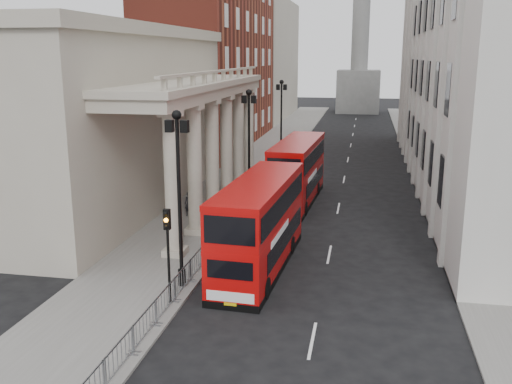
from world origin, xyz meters
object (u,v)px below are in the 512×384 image
monument_column (361,26)px  pedestrian_b (194,200)px  lamp_post_north (281,116)px  pedestrian_a (189,204)px  traffic_light (168,239)px  bus_near (260,223)px  lamp_post_south (179,187)px  pedestrian_c (229,180)px  bus_far (298,170)px  lamp_post_mid (249,138)px

monument_column → pedestrian_b: monument_column is taller
lamp_post_north → pedestrian_a: size_ratio=4.97×
traffic_light → pedestrian_b: traffic_light is taller
traffic_light → bus_near: 6.14m
traffic_light → lamp_post_north: bearing=90.2°
lamp_post_south → traffic_light: 2.71m
lamp_post_south → lamp_post_north: size_ratio=1.00×
pedestrian_c → bus_far: bearing=10.1°
lamp_post_north → bus_far: size_ratio=0.77×
lamp_post_mid → lamp_post_north: same height
lamp_post_mid → traffic_light: bearing=-89.7°
lamp_post_mid → pedestrian_a: (-3.28, -4.36, -3.95)m
pedestrian_b → traffic_light: bearing=114.2°
bus_near → pedestrian_a: 10.67m
bus_near → pedestrian_b: (-6.24, 8.87, -1.35)m
bus_far → pedestrian_b: bus_far is taller
lamp_post_mid → bus_far: bearing=21.2°
monument_column → bus_near: bearing=-92.3°
lamp_post_north → pedestrian_b: (-3.08, -19.86, -3.83)m
pedestrian_a → bus_far: bearing=25.6°
traffic_light → bus_far: bearing=80.3°
bus_far → pedestrian_b: size_ratio=5.65×
monument_column → lamp_post_south: monument_column is taller
lamp_post_south → lamp_post_mid: same height
pedestrian_a → lamp_post_north: bearing=66.2°
traffic_light → pedestrian_a: traffic_light is taller
lamp_post_south → bus_far: (3.42, 17.33, -2.49)m
bus_far → lamp_post_south: bearing=-98.1°
bus_near → bus_far: size_ratio=1.00×
monument_column → lamp_post_north: size_ratio=6.51×
traffic_light → pedestrian_b: 14.65m
lamp_post_south → bus_near: size_ratio=0.76×
lamp_post_south → lamp_post_north: (0.00, 32.00, 0.00)m
monument_column → lamp_post_north: (-6.60, -56.00, -11.07)m
bus_far → monument_column: bearing=90.5°
lamp_post_north → pedestrian_b: 20.46m
pedestrian_a → bus_near: bearing=-67.1°
monument_column → pedestrian_b: 77.92m
traffic_light → bus_near: size_ratio=0.39×
pedestrian_b → lamp_post_south: bearing=115.8°
pedestrian_a → pedestrian_c: (1.08, 7.23, 0.12)m
lamp_post_north → monument_column: bearing=83.3°
bus_far → pedestrian_c: bearing=167.7°
lamp_post_south → pedestrian_a: bearing=105.7°
lamp_post_north → traffic_light: lamp_post_north is taller
pedestrian_a → pedestrian_c: size_ratio=0.88×
lamp_post_mid → bus_far: 4.44m
monument_column → lamp_post_north: bearing=-96.7°
bus_near → pedestrian_a: bearing=130.7°
bus_near → pedestrian_b: bus_near is taller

